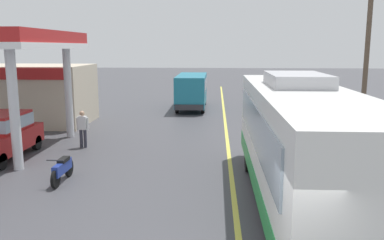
{
  "coord_description": "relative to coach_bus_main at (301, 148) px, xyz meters",
  "views": [
    {
      "loc": [
        -0.57,
        -5.64,
        4.45
      ],
      "look_at": [
        -1.5,
        10.0,
        1.6
      ],
      "focal_mm": 37.85,
      "sensor_mm": 36.0,
      "label": 1
    }
  ],
  "objects": [
    {
      "name": "ground",
      "position": [
        -1.77,
        14.73,
        -1.72
      ],
      "size": [
        120.0,
        120.0,
        0.0
      ],
      "primitive_type": "plane",
      "color": "#424247"
    },
    {
      "name": "lane_divider_stripe",
      "position": [
        -1.77,
        9.73,
        -1.72
      ],
      "size": [
        0.16,
        50.0,
        0.01
      ],
      "primitive_type": "cube",
      "color": "#D8CC4C",
      "rests_on": "ground"
    },
    {
      "name": "coach_bus_main",
      "position": [
        0.0,
        0.0,
        0.0
      ],
      "size": [
        2.6,
        11.04,
        3.69
      ],
      "color": "white",
      "rests_on": "ground"
    },
    {
      "name": "gas_station_roadside",
      "position": [
        -13.26,
        9.9,
        0.91
      ],
      "size": [
        9.1,
        11.95,
        5.1
      ],
      "color": "#B21E1E",
      "rests_on": "ground"
    },
    {
      "name": "car_at_pump",
      "position": [
        -10.9,
        4.45,
        -0.71
      ],
      "size": [
        1.7,
        4.2,
        1.82
      ],
      "color": "maroon",
      "rests_on": "ground"
    },
    {
      "name": "minibus_opposing_lane",
      "position": [
        -4.09,
        18.14,
        -0.25
      ],
      "size": [
        2.04,
        6.13,
        2.44
      ],
      "color": "teal",
      "rests_on": "ground"
    },
    {
      "name": "motorcycle_parked_forecourt",
      "position": [
        -7.41,
        1.74,
        -1.28
      ],
      "size": [
        0.55,
        1.8,
        0.92
      ],
      "color": "black",
      "rests_on": "ground"
    },
    {
      "name": "pedestrian_near_pump",
      "position": [
        -8.23,
        6.36,
        -0.79
      ],
      "size": [
        0.55,
        0.22,
        1.66
      ],
      "color": "#33333F",
      "rests_on": "ground"
    },
    {
      "name": "utility_pole_roadside",
      "position": [
        5.03,
        9.62,
        2.55
      ],
      "size": [
        1.8,
        0.24,
        8.18
      ],
      "color": "brown",
      "rests_on": "ground"
    }
  ]
}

